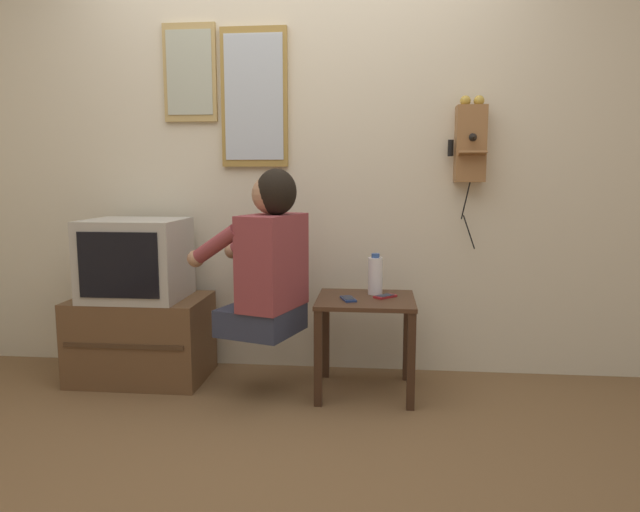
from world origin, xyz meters
The scene contains 12 objects.
ground_plane centered at (0.00, 0.00, 0.00)m, with size 14.00×14.00×0.00m, color brown.
wall_back centered at (0.00, 1.11, 1.27)m, with size 6.80×0.05×2.55m.
side_table centered at (0.42, 0.70, 0.41)m, with size 0.51×0.48×0.52m.
person centered at (-0.09, 0.60, 0.73)m, with size 0.60×0.54×0.85m.
tv_stand centered at (-0.86, 0.79, 0.24)m, with size 0.74×0.49×0.47m.
television centered at (-0.86, 0.77, 0.69)m, with size 0.53×0.45×0.44m.
wall_phone_antique centered at (0.98, 1.03, 1.34)m, with size 0.20×0.19×0.84m.
framed_picture centered at (-0.62, 1.07, 1.75)m, with size 0.31×0.03×0.55m.
wall_mirror centered at (-0.25, 1.07, 1.60)m, with size 0.39×0.03×0.79m.
cell_phone_held centered at (0.33, 0.64, 0.52)m, with size 0.09×0.14×0.01m.
cell_phone_spare centered at (0.52, 0.73, 0.52)m, with size 0.13×0.13×0.01m.
water_bottle centered at (0.46, 0.81, 0.62)m, with size 0.08×0.08×0.22m.
Camera 1 is at (0.47, -2.25, 1.15)m, focal length 32.00 mm.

